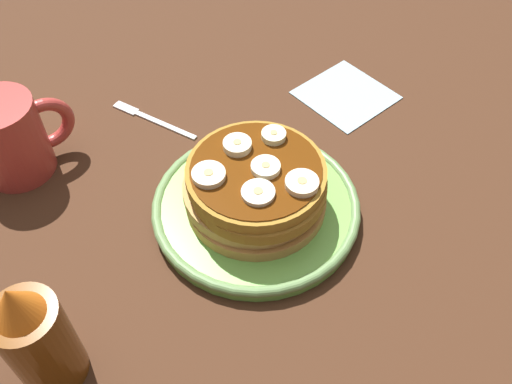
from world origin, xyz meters
TOP-DOWN VIEW (x-y plane):
  - ground_plane at (0.00, 0.00)cm, footprint 140.00×140.00cm
  - plate at (0.00, 0.00)cm, footprint 23.13×23.13cm
  - pancake_stack at (0.15, 0.17)cm, footprint 16.08×15.87cm
  - banana_slice_0 at (0.72, -0.69)cm, footprint 3.05×3.05cm
  - banana_slice_1 at (4.08, 2.67)cm, footprint 2.67×2.67cm
  - banana_slice_2 at (-4.64, 1.64)cm, footprint 3.46×3.46cm
  - banana_slice_3 at (-0.16, 3.55)cm, footprint 3.05×3.05cm
  - banana_slice_4 at (-1.78, -3.03)cm, footprint 3.38×3.38cm
  - banana_slice_5 at (2.48, -4.50)cm, footprint 3.41×3.41cm
  - coffee_mug at (-19.27, 21.48)cm, footprint 12.01×8.30cm
  - napkin at (21.53, 10.16)cm, footprint 12.26×12.26cm
  - fork at (-2.90, 20.80)cm, footprint 6.49×12.15cm
  - syrup_bottle at (-25.24, -5.06)cm, footprint 5.76×5.76cm

SIDE VIEW (x-z plane):
  - ground_plane at x=0.00cm, z-range -3.00..0.00cm
  - napkin at x=21.53cm, z-range 0.00..0.30cm
  - fork at x=-2.90cm, z-range 0.00..0.50cm
  - plate at x=0.00cm, z-range 0.08..2.04cm
  - pancake_stack at x=0.15cm, z-range 1.56..7.36cm
  - coffee_mug at x=-19.27cm, z-range 0.15..9.99cm
  - syrup_bottle at x=-25.24cm, z-range -0.76..13.27cm
  - banana_slice_4 at x=-1.78cm, z-range 7.24..7.96cm
  - banana_slice_0 at x=0.72cm, z-range 7.24..8.13cm
  - banana_slice_2 at x=-4.64cm, z-range 7.24..8.15cm
  - banana_slice_5 at x=2.48cm, z-range 7.24..8.19cm
  - banana_slice_1 at x=4.08cm, z-range 7.24..8.21cm
  - banana_slice_3 at x=-0.16cm, z-range 7.24..8.30cm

